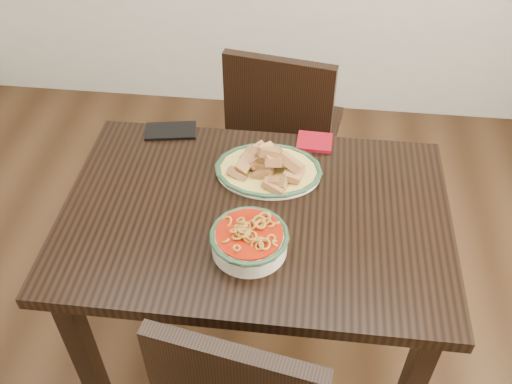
# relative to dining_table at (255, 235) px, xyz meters

# --- Properties ---
(floor) EXTENTS (3.50, 3.50, 0.00)m
(floor) POSITION_rel_dining_table_xyz_m (-0.12, -0.13, -0.64)
(floor) COLOR #311E0F
(floor) RESTS_ON ground
(dining_table) EXTENTS (1.14, 0.76, 0.75)m
(dining_table) POSITION_rel_dining_table_xyz_m (0.00, 0.00, 0.00)
(dining_table) COLOR black
(dining_table) RESTS_ON ground
(chair_far) EXTENTS (0.48, 0.48, 0.89)m
(chair_far) POSITION_rel_dining_table_xyz_m (0.03, 0.73, -0.15)
(chair_far) COLOR black
(chair_far) RESTS_ON ground
(fish_plate) EXTENTS (0.33, 0.26, 0.11)m
(fish_plate) POSITION_rel_dining_table_xyz_m (0.02, 0.17, 0.15)
(fish_plate) COLOR #EDE4C8
(fish_plate) RESTS_ON dining_table
(noodle_bowl) EXTENTS (0.22, 0.22, 0.08)m
(noodle_bowl) POSITION_rel_dining_table_xyz_m (0.00, -0.15, 0.15)
(noodle_bowl) COLOR beige
(noodle_bowl) RESTS_ON dining_table
(smartphone) EXTENTS (0.18, 0.12, 0.01)m
(smartphone) POSITION_rel_dining_table_xyz_m (-0.33, 0.34, 0.11)
(smartphone) COLOR black
(smartphone) RESTS_ON dining_table
(napkin) EXTENTS (0.12, 0.10, 0.01)m
(napkin) POSITION_rel_dining_table_xyz_m (0.16, 0.34, 0.11)
(napkin) COLOR maroon
(napkin) RESTS_ON dining_table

